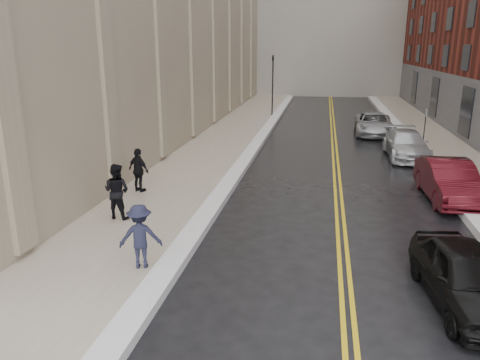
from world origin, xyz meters
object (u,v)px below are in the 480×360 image
at_px(car_silver_far, 374,124).
at_px(pedestrian_c, 139,170).
at_px(car_black, 466,277).
at_px(car_silver_near, 406,144).
at_px(pedestrian_b, 140,236).
at_px(pedestrian_a, 117,191).
at_px(car_maroon, 449,181).

xyz_separation_m(car_silver_far, pedestrian_c, (-10.77, -15.72, 0.30)).
height_order(car_black, pedestrian_c, pedestrian_c).
distance_m(car_silver_near, pedestrian_b, 17.92).
relative_size(pedestrian_a, pedestrian_c, 1.07).
bearing_deg(car_silver_near, pedestrian_b, -121.95).
bearing_deg(car_silver_far, pedestrian_a, -117.36).
bearing_deg(pedestrian_c, pedestrian_a, 122.73).
height_order(car_silver_near, pedestrian_b, pedestrian_b).
xyz_separation_m(car_maroon, car_silver_far, (-1.54, 14.21, -0.05)).
bearing_deg(pedestrian_c, car_maroon, -148.18).
relative_size(car_silver_near, pedestrian_c, 2.80).
distance_m(car_silver_near, pedestrian_c, 14.83).
bearing_deg(car_maroon, car_silver_near, 91.14).
height_order(car_black, car_silver_near, car_silver_near).
xyz_separation_m(car_maroon, pedestrian_c, (-12.31, -1.51, 0.25)).
relative_size(car_silver_far, pedestrian_a, 2.79).
relative_size(car_silver_far, pedestrian_c, 2.99).
bearing_deg(car_silver_far, car_silver_near, -79.46).
xyz_separation_m(car_black, pedestrian_a, (-10.35, 3.70, 0.39)).
bearing_deg(car_silver_near, car_black, -94.96).
distance_m(car_black, car_silver_far, 22.45).
relative_size(car_maroon, pedestrian_a, 2.50).
bearing_deg(car_maroon, pedestrian_b, -142.95).
bearing_deg(car_black, car_maroon, 73.08).
xyz_separation_m(car_silver_far, pedestrian_a, (-10.35, -18.75, 0.37)).
distance_m(pedestrian_b, pedestrian_c, 6.98).
height_order(car_silver_far, pedestrian_b, pedestrian_b).
height_order(car_silver_near, pedestrian_c, pedestrian_c).
bearing_deg(car_silver_near, car_silver_far, 98.00).
xyz_separation_m(car_black, car_maroon, (1.54, 8.24, 0.07)).
bearing_deg(car_silver_near, pedestrian_a, -134.75).
xyz_separation_m(pedestrian_b, pedestrian_c, (-2.63, 6.46, 0.02)).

